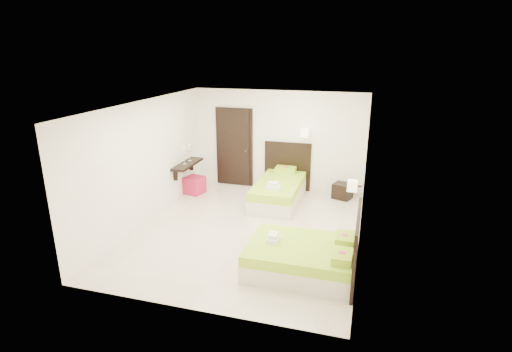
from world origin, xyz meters
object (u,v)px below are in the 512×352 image
(bed_single, at_px, (280,189))
(bed_double, at_px, (306,256))
(ottoman, at_px, (195,185))
(nightstand, at_px, (342,191))

(bed_single, height_order, bed_double, bed_single)
(bed_double, xyz_separation_m, ottoman, (-3.40, 2.98, -0.05))
(nightstand, distance_m, ottoman, 3.79)
(bed_double, height_order, ottoman, bed_double)
(bed_single, bearing_deg, ottoman, -178.35)
(bed_single, height_order, ottoman, bed_single)
(bed_single, xyz_separation_m, nightstand, (1.48, 0.62, -0.11))
(bed_single, relative_size, ottoman, 4.65)
(bed_double, bearing_deg, nightstand, 84.93)
(bed_double, bearing_deg, bed_single, 110.77)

